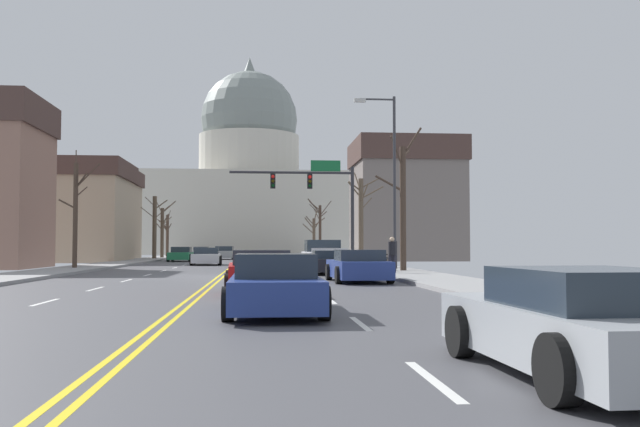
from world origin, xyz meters
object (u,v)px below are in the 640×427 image
(sedan_near_01, at_px, (330,263))
(pedestrian_00, at_px, (394,251))
(bicycle_parked, at_px, (385,263))
(sedan_near_04, at_px, (275,286))
(sedan_oncoming_00, at_px, (206,257))
(sedan_near_02, at_px, (358,267))
(street_lamp_right, at_px, (390,169))
(sedan_near_03, at_px, (260,273))
(sedan_oncoming_01, at_px, (181,255))
(signal_gantry, at_px, (318,191))
(sedan_oncoming_02, at_px, (224,253))
(sedan_oncoming_03, at_px, (201,252))
(sedan_near_05, at_px, (580,325))
(pickup_truck_near_00, at_px, (324,256))
(pedestrian_01, at_px, (392,253))

(sedan_near_01, height_order, pedestrian_00, pedestrian_00)
(bicycle_parked, bearing_deg, sedan_near_04, -106.51)
(sedan_oncoming_00, relative_size, pedestrian_00, 2.72)
(sedan_near_02, height_order, sedan_oncoming_00, sedan_near_02)
(street_lamp_right, xyz_separation_m, sedan_near_01, (-2.83, 0.46, -4.53))
(sedan_near_04, distance_m, bicycle_parked, 20.97)
(sedan_near_02, relative_size, sedan_near_03, 1.07)
(sedan_oncoming_01, height_order, bicycle_parked, sedan_oncoming_01)
(signal_gantry, distance_m, sedan_oncoming_02, 26.65)
(sedan_oncoming_02, bearing_deg, sedan_oncoming_03, 104.20)
(street_lamp_right, xyz_separation_m, sedan_near_02, (-2.51, -6.80, -4.51))
(sedan_oncoming_00, bearing_deg, sedan_oncoming_02, 89.17)
(sedan_oncoming_03, bearing_deg, street_lamp_right, -75.18)
(sedan_near_04, xyz_separation_m, sedan_oncoming_02, (-3.78, 54.85, 0.04))
(street_lamp_right, distance_m, sedan_near_04, 20.16)
(sedan_near_01, relative_size, sedan_near_05, 1.01)
(sedan_oncoming_01, distance_m, sedan_oncoming_02, 8.89)
(street_lamp_right, height_order, sedan_near_05, street_lamp_right)
(street_lamp_right, distance_m, sedan_oncoming_03, 51.49)
(pickup_truck_near_00, distance_m, sedan_near_01, 6.14)
(pickup_truck_near_00, bearing_deg, pedestrian_01, -74.27)
(sedan_oncoming_00, bearing_deg, pickup_truck_near_00, -53.49)
(sedan_near_04, relative_size, sedan_near_05, 1.08)
(sedan_near_02, relative_size, pedestrian_00, 2.72)
(sedan_near_01, bearing_deg, sedan_near_05, -90.05)
(signal_gantry, height_order, sedan_near_05, signal_gantry)
(sedan_oncoming_01, xyz_separation_m, sedan_oncoming_02, (3.30, 8.26, 0.03))
(sedan_oncoming_02, xyz_separation_m, pedestrian_00, (10.66, -32.25, 0.47))
(street_lamp_right, height_order, pedestrian_01, street_lamp_right)
(sedan_near_03, bearing_deg, sedan_oncoming_03, 96.27)
(sedan_oncoming_03, xyz_separation_m, pedestrian_00, (14.07, -45.72, 0.52))
(street_lamp_right, height_order, sedan_near_03, street_lamp_right)
(signal_gantry, xyz_separation_m, sedan_near_05, (-0.27, -36.60, -4.31))
(sedan_oncoming_00, distance_m, pedestrian_00, 16.78)
(sedan_near_01, xyz_separation_m, sedan_near_04, (-3.10, -19.19, 0.02))
(sedan_near_05, height_order, bicycle_parked, sedan_near_05)
(signal_gantry, xyz_separation_m, pedestrian_00, (3.54, -6.92, -3.78))
(sedan_oncoming_02, xyz_separation_m, bicycle_parked, (9.74, -34.75, -0.12))
(sedan_near_03, height_order, pedestrian_01, pedestrian_01)
(sedan_oncoming_00, bearing_deg, sedan_oncoming_01, 104.99)
(sedan_oncoming_03, bearing_deg, sedan_near_01, -78.17)
(signal_gantry, relative_size, sedan_oncoming_01, 1.77)
(sedan_near_02, xyz_separation_m, sedan_oncoming_01, (-10.51, 34.67, 0.00))
(sedan_near_04, bearing_deg, sedan_near_05, -66.50)
(signal_gantry, xyz_separation_m, pickup_truck_near_00, (-0.01, -4.21, -4.11))
(sedan_near_05, bearing_deg, sedan_near_02, 88.96)
(bicycle_parked, bearing_deg, pedestrian_00, 69.64)
(street_lamp_right, distance_m, pedestrian_00, 5.65)
(sedan_near_05, relative_size, sedan_oncoming_02, 0.93)
(pedestrian_01, bearing_deg, sedan_near_01, 139.05)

